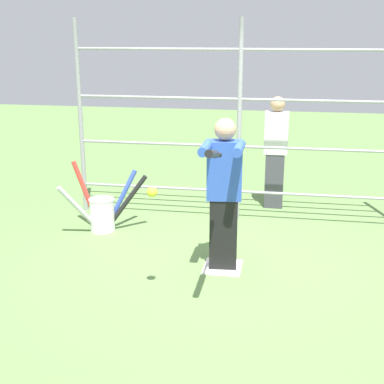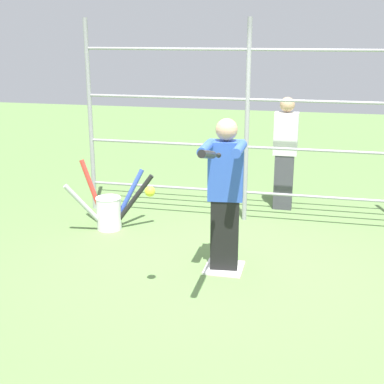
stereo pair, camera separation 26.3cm
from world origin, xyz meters
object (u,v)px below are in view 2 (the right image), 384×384
Objects in this scene: baseball_bat_swinging at (209,155)px; softball_in_flight at (150,191)px; batter at (225,191)px; bystander_behind_fence at (285,152)px; bat_bucket at (109,210)px.

baseball_bat_swinging is 9.55× the size of softball_in_flight.
bystander_behind_fence is at bearing -101.93° from batter.
baseball_bat_swinging is (-0.02, 0.96, 0.59)m from batter.
bystander_behind_fence is (-2.11, -1.33, 0.57)m from bat_bucket.
softball_in_flight is at bearing 71.05° from bystander_behind_fence.
bystander_behind_fence is (-0.45, -3.18, -0.64)m from baseball_bat_swinging.
bystander_behind_fence is at bearing -98.11° from baseball_bat_swinging.
bystander_behind_fence is at bearing -108.95° from softball_in_flight.
batter reaches higher than baseball_bat_swinging.
softball_in_flight is at bearing 54.22° from batter.
softball_in_flight is at bearing 123.10° from bat_bucket.
bat_bucket is 0.65× the size of bystander_behind_fence.
batter is 0.97m from softball_in_flight.
bat_bucket is at bearing -28.29° from batter.
bat_bucket is at bearing 32.33° from bystander_behind_fence.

